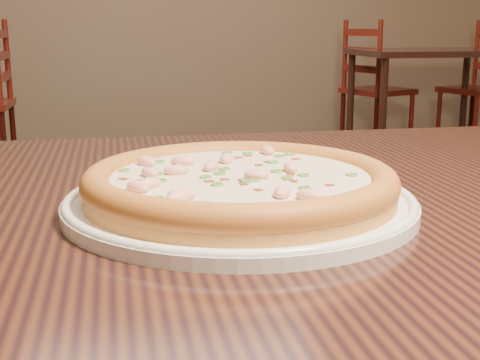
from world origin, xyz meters
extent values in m
cube|color=black|center=(-0.09, -0.43, 0.73)|extent=(1.20, 0.80, 0.04)
cylinder|color=white|center=(-0.21, -0.48, 0.76)|extent=(0.33, 0.33, 0.01)
torus|color=white|center=(-0.21, -0.48, 0.76)|extent=(0.33, 0.33, 0.01)
cylinder|color=#CF8042|center=(-0.21, -0.48, 0.77)|extent=(0.29, 0.29, 0.02)
torus|color=#C1722B|center=(-0.21, -0.48, 0.78)|extent=(0.30, 0.30, 0.03)
cylinder|color=beige|center=(-0.21, -0.48, 0.78)|extent=(0.25, 0.25, 0.00)
ellipsoid|color=#F2B29E|center=(-0.25, -0.42, 0.79)|extent=(0.03, 0.02, 0.01)
ellipsoid|color=#F2B29E|center=(-0.27, -0.56, 0.79)|extent=(0.03, 0.03, 0.01)
ellipsoid|color=#F2B29E|center=(-0.17, -0.58, 0.79)|extent=(0.03, 0.03, 0.01)
ellipsoid|color=#F2B29E|center=(-0.29, -0.51, 0.79)|extent=(0.03, 0.03, 0.01)
ellipsoid|color=#F2B29E|center=(-0.15, -0.47, 0.79)|extent=(0.02, 0.03, 0.01)
ellipsoid|color=#F2B29E|center=(-0.29, -0.41, 0.79)|extent=(0.03, 0.03, 0.01)
ellipsoid|color=#F2B29E|center=(-0.23, -0.45, 0.79)|extent=(0.02, 0.03, 0.01)
ellipsoid|color=#F2B29E|center=(-0.21, -0.41, 0.79)|extent=(0.02, 0.03, 0.01)
ellipsoid|color=#F2B29E|center=(-0.27, -0.55, 0.79)|extent=(0.02, 0.01, 0.01)
ellipsoid|color=#F2B29E|center=(-0.26, -0.46, 0.79)|extent=(0.02, 0.01, 0.01)
ellipsoid|color=#F2B29E|center=(-0.30, -0.52, 0.79)|extent=(0.03, 0.03, 0.01)
ellipsoid|color=#F2B29E|center=(-0.19, -0.56, 0.79)|extent=(0.02, 0.03, 0.01)
ellipsoid|color=#F2B29E|center=(-0.19, -0.49, 0.79)|extent=(0.03, 0.02, 0.01)
ellipsoid|color=#F2B29E|center=(-0.16, -0.38, 0.79)|extent=(0.02, 0.03, 0.01)
ellipsoid|color=#F2B29E|center=(-0.29, -0.47, 0.79)|extent=(0.02, 0.03, 0.01)
cube|color=maroon|center=(-0.14, -0.53, 0.78)|extent=(0.01, 0.01, 0.00)
cube|color=maroon|center=(-0.19, -0.56, 0.78)|extent=(0.01, 0.01, 0.00)
cube|color=maroon|center=(-0.13, -0.41, 0.78)|extent=(0.01, 0.01, 0.00)
cube|color=maroon|center=(-0.18, -0.44, 0.78)|extent=(0.01, 0.01, 0.00)
cube|color=maroon|center=(-0.16, -0.48, 0.78)|extent=(0.01, 0.01, 0.00)
cube|color=maroon|center=(-0.22, -0.49, 0.78)|extent=(0.01, 0.01, 0.00)
cube|color=maroon|center=(-0.17, -0.42, 0.78)|extent=(0.01, 0.01, 0.00)
cube|color=maroon|center=(-0.20, -0.54, 0.78)|extent=(0.01, 0.01, 0.00)
cube|color=maroon|center=(-0.31, -0.47, 0.78)|extent=(0.01, 0.01, 0.00)
cube|color=maroon|center=(-0.16, -0.51, 0.78)|extent=(0.01, 0.01, 0.00)
cube|color=maroon|center=(-0.19, -0.40, 0.78)|extent=(0.01, 0.01, 0.00)
cube|color=maroon|center=(-0.26, -0.40, 0.78)|extent=(0.01, 0.01, 0.00)
cube|color=maroon|center=(-0.24, -0.50, 0.78)|extent=(0.01, 0.01, 0.00)
cube|color=maroon|center=(-0.21, -0.51, 0.78)|extent=(0.01, 0.01, 0.00)
cube|color=maroon|center=(-0.30, -0.48, 0.78)|extent=(0.01, 0.01, 0.00)
cube|color=maroon|center=(-0.17, -0.51, 0.78)|extent=(0.01, 0.01, 0.00)
cube|color=maroon|center=(-0.21, -0.50, 0.78)|extent=(0.01, 0.01, 0.00)
cube|color=maroon|center=(-0.22, -0.46, 0.78)|extent=(0.01, 0.01, 0.00)
cube|color=maroon|center=(-0.18, -0.39, 0.78)|extent=(0.01, 0.01, 0.00)
torus|color=#498B35|center=(-0.20, -0.50, 0.79)|extent=(0.02, 0.02, 0.00)
torus|color=#498B35|center=(-0.24, -0.48, 0.79)|extent=(0.02, 0.02, 0.00)
torus|color=#498B35|center=(-0.29, -0.55, 0.79)|extent=(0.01, 0.01, 0.00)
torus|color=#498B35|center=(-0.28, -0.46, 0.79)|extent=(0.02, 0.02, 0.00)
torus|color=#498B35|center=(-0.31, -0.44, 0.79)|extent=(0.01, 0.01, 0.00)
torus|color=#498B35|center=(-0.17, -0.47, 0.79)|extent=(0.01, 0.01, 0.00)
torus|color=#498B35|center=(-0.15, -0.40, 0.79)|extent=(0.01, 0.01, 0.00)
torus|color=#498B35|center=(-0.24, -0.58, 0.79)|extent=(0.02, 0.02, 0.00)
torus|color=#498B35|center=(-0.23, -0.51, 0.79)|extent=(0.02, 0.02, 0.00)
torus|color=#498B35|center=(-0.22, -0.45, 0.79)|extent=(0.01, 0.01, 0.00)
torus|color=#498B35|center=(-0.20, -0.37, 0.79)|extent=(0.02, 0.02, 0.00)
torus|color=#498B35|center=(-0.10, -0.50, 0.79)|extent=(0.02, 0.02, 0.00)
torus|color=#498B35|center=(-0.16, -0.54, 0.79)|extent=(0.02, 0.02, 0.00)
torus|color=#498B35|center=(-0.28, -0.40, 0.79)|extent=(0.02, 0.02, 0.00)
torus|color=#498B35|center=(-0.28, -0.49, 0.79)|extent=(0.01, 0.01, 0.00)
torus|color=#498B35|center=(-0.22, -0.59, 0.79)|extent=(0.02, 0.02, 0.00)
torus|color=#498B35|center=(-0.26, -0.54, 0.79)|extent=(0.02, 0.02, 0.00)
torus|color=#498B35|center=(-0.25, -0.57, 0.79)|extent=(0.01, 0.01, 0.00)
torus|color=#498B35|center=(-0.22, -0.47, 0.79)|extent=(0.02, 0.02, 0.00)
torus|color=#498B35|center=(-0.13, -0.39, 0.79)|extent=(0.02, 0.02, 0.00)
torus|color=#498B35|center=(-0.16, -0.43, 0.79)|extent=(0.02, 0.02, 0.00)
torus|color=#498B35|center=(-0.17, -0.50, 0.79)|extent=(0.01, 0.01, 0.00)
torus|color=#498B35|center=(-0.21, -0.50, 0.79)|extent=(0.02, 0.02, 0.00)
torus|color=#498B35|center=(-0.18, -0.38, 0.79)|extent=(0.02, 0.02, 0.00)
torus|color=#498B35|center=(-0.15, -0.49, 0.79)|extent=(0.02, 0.02, 0.00)
torus|color=#498B35|center=(-0.31, -0.50, 0.79)|extent=(0.02, 0.02, 0.00)
cube|color=black|center=(1.83, 3.25, 0.73)|extent=(1.00, 0.70, 0.04)
cylinder|color=black|center=(1.38, 2.95, 0.35)|extent=(0.05, 0.05, 0.71)
cylinder|color=black|center=(1.38, 3.55, 0.35)|extent=(0.05, 0.05, 0.71)
cylinder|color=black|center=(2.28, 3.55, 0.35)|extent=(0.05, 0.05, 0.71)
cylinder|color=#581906|center=(-0.98, 3.48, 0.21)|extent=(0.04, 0.04, 0.41)
cylinder|color=#581906|center=(-0.98, 3.12, 0.21)|extent=(0.04, 0.04, 0.41)
cylinder|color=#581906|center=(-0.98, 3.48, 0.47)|extent=(0.04, 0.04, 0.95)
cylinder|color=#581906|center=(-0.98, 3.12, 0.47)|extent=(0.04, 0.04, 0.95)
cube|color=#581906|center=(-0.98, 3.30, 0.60)|extent=(0.04, 0.36, 0.05)
cube|color=#581906|center=(-0.98, 3.30, 0.73)|extent=(0.04, 0.36, 0.05)
cube|color=#581906|center=(-0.98, 3.30, 0.86)|extent=(0.04, 0.36, 0.05)
cube|color=#581906|center=(1.64, 3.66, 0.43)|extent=(0.55, 0.55, 0.04)
cylinder|color=#581906|center=(1.87, 3.56, 0.21)|extent=(0.04, 0.04, 0.41)
cylinder|color=#581906|center=(1.73, 3.90, 0.21)|extent=(0.04, 0.04, 0.41)
cylinder|color=#581906|center=(1.54, 3.43, 0.21)|extent=(0.04, 0.04, 0.41)
cylinder|color=#581906|center=(1.40, 3.76, 0.21)|extent=(0.04, 0.04, 0.41)
cylinder|color=#581906|center=(1.54, 3.43, 0.47)|extent=(0.04, 0.04, 0.95)
cylinder|color=#581906|center=(1.40, 3.76, 0.47)|extent=(0.04, 0.04, 0.95)
cube|color=#581906|center=(1.47, 3.59, 0.60)|extent=(0.16, 0.34, 0.05)
cube|color=#581906|center=(1.47, 3.59, 0.73)|extent=(0.16, 0.34, 0.05)
cube|color=#581906|center=(1.47, 3.59, 0.86)|extent=(0.16, 0.34, 0.05)
cube|color=#581906|center=(2.39, 3.58, 0.43)|extent=(0.53, 0.53, 0.04)
cylinder|color=#581906|center=(2.16, 3.70, 0.21)|extent=(0.04, 0.04, 0.41)
cylinder|color=#581906|center=(2.27, 3.35, 0.21)|extent=(0.04, 0.04, 0.41)
cylinder|color=#581906|center=(2.50, 3.81, 0.21)|extent=(0.04, 0.04, 0.41)
cylinder|color=#581906|center=(2.50, 3.81, 0.47)|extent=(0.04, 0.04, 0.95)
camera|label=1|loc=(-0.32, -1.08, 0.92)|focal=50.00mm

